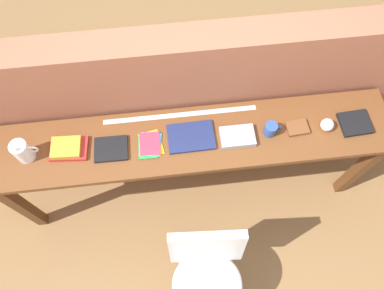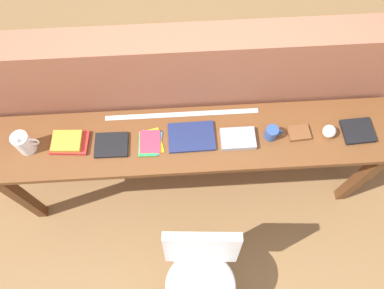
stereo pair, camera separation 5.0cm
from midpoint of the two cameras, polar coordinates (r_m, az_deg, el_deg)
The scene contains 15 objects.
ground_plane at distance 3.01m, azimuth 0.06°, elevation -11.57°, with size 40.00×40.00×0.00m, color olive.
brick_wall_back at distance 2.59m, azimuth -1.54°, elevation 5.91°, with size 6.00×0.20×1.40m, color #9E5B42.
sideboard at distance 2.40m, azimuth -0.74°, elevation -0.54°, with size 2.50×0.44×0.88m.
chair_white_moulded at distance 2.41m, azimuth 1.66°, elevation -18.86°, with size 0.47×0.48×0.89m.
pitcher_white at distance 2.37m, azimuth -24.96°, elevation -0.95°, with size 0.14×0.10×0.18m.
book_stack_leftmost at distance 2.35m, azimuth -19.01°, elevation -0.52°, with size 0.23×0.17×0.05m.
magazine_cycling at distance 2.29m, azimuth -12.85°, elevation -0.67°, with size 0.20×0.16×0.02m, color black.
pamphlet_pile_colourful at distance 2.26m, azimuth -7.03°, elevation -0.06°, with size 0.16×0.19×0.01m.
book_open_centre at distance 2.27m, azimuth -0.81°, elevation 1.15°, with size 0.28×0.20×0.02m, color navy.
book_grey_hardcover at distance 2.27m, azimuth 6.30°, elevation 1.20°, with size 0.21×0.14×0.04m, color #9E9EA3.
mug at distance 2.29m, azimuth 11.30°, elevation 2.30°, with size 0.11×0.08×0.09m.
leather_journal_brown at distance 2.37m, azimuth 15.16°, elevation 2.47°, with size 0.13×0.10×0.02m, color brown.
sports_ball_small at distance 2.40m, azimuth 19.35°, elevation 2.85°, with size 0.08×0.08×0.08m, color silver.
book_repair_rightmost at distance 2.50m, azimuth 23.07°, elevation 3.00°, with size 0.19×0.16×0.03m, color black.
ruler_metal_back_edge at distance 2.35m, azimuth -2.43°, elevation 4.52°, with size 0.96×0.03×0.00m, color silver.
Camera 1 is at (-0.11, -0.68, 2.93)m, focal length 35.00 mm.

